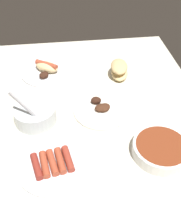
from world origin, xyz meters
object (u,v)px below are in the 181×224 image
object	(u,v)px
bowl_chili	(161,149)
plate_sausages	(53,165)
plate_hotdog_assembled	(47,70)
bowl_coleslaw	(35,113)
bread_stack	(119,70)
plate_grilled_meat	(101,110)

from	to	relation	value
bowl_chili	plate_sausages	bearing A→B (deg)	-88.71
plate_sausages	plate_hotdog_assembled	distance (cm)	53.20
bowl_coleslaw	plate_hotdog_assembled	world-z (taller)	bowl_coleslaw
bowl_chili	bread_stack	distance (cm)	45.77
bowl_chili	bread_stack	xyz separation A→B (cm)	(-45.52, -4.64, 1.15)
plate_grilled_meat	bowl_chili	distance (cm)	28.38
plate_sausages	bread_stack	bearing A→B (deg)	146.36
bread_stack	plate_hotdog_assembled	distance (cm)	33.03
plate_hotdog_assembled	plate_sausages	bearing A→B (deg)	1.54
plate_sausages	plate_grilled_meat	bearing A→B (deg)	141.37
bowl_chili	plate_sausages	distance (cm)	35.50
bread_stack	bowl_chili	bearing A→B (deg)	5.82
bowl_chili	plate_hotdog_assembled	bearing A→B (deg)	-144.84
plate_grilled_meat	bowl_coleslaw	distance (cm)	25.17
bowl_chili	plate_hotdog_assembled	world-z (taller)	plate_hotdog_assembled
bowl_coleslaw	plate_hotdog_assembled	xyz separation A→B (cm)	(-31.02, 4.38, -1.84)
plate_sausages	plate_hotdog_assembled	bearing A→B (deg)	-178.46
plate_grilled_meat	bread_stack	distance (cm)	25.34
plate_hotdog_assembled	plate_grilled_meat	bearing A→B (deg)	35.19
bowl_chili	bread_stack	world-z (taller)	bread_stack
bowl_coleslaw	bowl_chili	xyz separation A→B (cm)	(21.35, 41.27, -1.04)
bowl_coleslaw	bowl_chili	world-z (taller)	bowl_coleslaw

